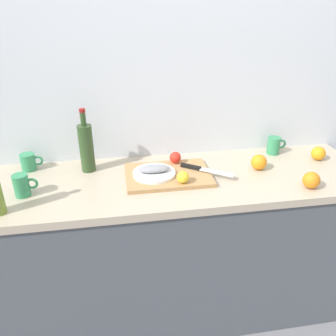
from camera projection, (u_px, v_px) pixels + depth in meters
ground_plane at (180, 302)px, 2.11m from camera, size 12.00×12.00×0.00m
back_wall at (172, 95)px, 1.84m from camera, size 3.20×0.05×2.50m
kitchen_counter at (181, 246)px, 1.91m from camera, size 2.00×0.60×0.90m
cutting_board at (168, 175)px, 1.71m from camera, size 0.43×0.30×0.02m
white_plate at (154, 173)px, 1.69m from camera, size 0.22×0.22×0.01m
fish_fillet at (154, 169)px, 1.68m from camera, size 0.16×0.07×0.04m
chef_knife at (200, 169)px, 1.73m from camera, size 0.25×0.19×0.02m
lemon_0 at (183, 177)px, 1.60m from camera, size 0.06×0.06×0.06m
tomato_0 at (175, 157)px, 1.80m from camera, size 0.06×0.06×0.06m
wine_bottle at (86, 147)px, 1.72m from camera, size 0.07×0.07×0.34m
coffee_mug_0 at (29, 162)px, 1.76m from camera, size 0.12×0.08×0.09m
coffee_mug_1 at (22, 185)px, 1.52m from camera, size 0.11×0.07×0.11m
coffee_mug_2 at (274, 145)px, 1.96m from camera, size 0.11×0.07×0.10m
orange_0 at (311, 180)px, 1.59m from camera, size 0.08×0.08×0.08m
orange_1 at (318, 153)px, 1.88m from camera, size 0.08×0.08×0.08m
orange_2 at (259, 162)px, 1.77m from camera, size 0.08×0.08×0.08m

